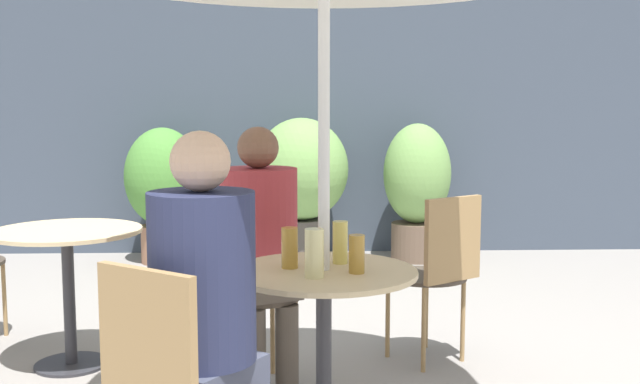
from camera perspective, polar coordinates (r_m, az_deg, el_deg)
The scene contains 15 objects.
storefront_wall at distance 6.75m, azimuth -1.84°, elevation 8.08°, with size 10.00×0.06×3.00m.
cafe_table_near at distance 2.89m, azimuth 0.29°, elevation -9.12°, with size 0.71×0.71×0.71m.
cafe_table_far at distance 4.00m, azimuth -18.68°, elevation -4.89°, with size 0.75×0.75×0.71m.
bistro_chair_0 at distance 3.61m, azimuth -5.45°, elevation -6.19°, with size 0.46×0.47×0.88m.
bistro_chair_1 at distance 2.30m, azimuth -11.18°, elevation -13.82°, with size 0.48×0.48×0.88m.
bistro_chair_2 at distance 3.86m, azimuth 9.05°, elevation -5.37°, with size 0.48×0.48×0.88m.
seated_person_0 at distance 3.43m, azimuth -4.59°, elevation -3.49°, with size 0.41×0.43×1.23m.
seated_person_1 at distance 2.34m, azimuth -8.71°, elevation -7.96°, with size 0.40×0.41×1.25m.
beer_glass_0 at distance 2.78m, azimuth 2.81°, elevation -4.74°, with size 0.06×0.06×0.14m.
beer_glass_1 at distance 2.95m, azimuth 1.55°, elevation -3.85°, with size 0.06×0.06×0.17m.
beer_glass_2 at distance 2.86m, azimuth -2.32°, elevation -4.27°, with size 0.06×0.06×0.16m.
beer_glass_3 at distance 2.70m, azimuth -0.43°, elevation -4.69°, with size 0.07×0.07×0.18m.
potted_plant_0 at distance 6.43m, azimuth -11.87°, elevation 0.52°, with size 0.64×0.64×1.14m.
potted_plant_1 at distance 6.35m, azimuth -1.43°, elevation 1.33°, with size 0.80×0.80×1.22m.
potted_plant_2 at distance 6.45m, azimuth 7.40°, elevation 0.50°, with size 0.58×0.58×1.18m.
Camera 1 is at (-0.03, -2.86, 1.33)m, focal length 42.00 mm.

